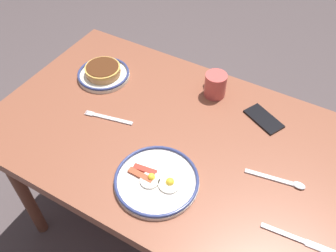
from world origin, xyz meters
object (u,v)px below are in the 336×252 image
object	(u,v)px
plate_center_pancakes	(157,180)
butter_knife	(299,240)
plate_near_main	(103,73)
cell_phone	(264,119)
fork_near	(108,118)
tea_spoon	(283,181)
coffee_mug	(215,84)

from	to	relation	value
plate_center_pancakes	butter_knife	xyz separation A→B (m)	(-0.44, -0.03, -0.01)
plate_near_main	cell_phone	xyz separation A→B (m)	(-0.65, -0.09, -0.02)
plate_center_pancakes	cell_phone	xyz separation A→B (m)	(-0.20, -0.43, -0.01)
plate_near_main	fork_near	world-z (taller)	plate_near_main
fork_near	tea_spoon	size ratio (longest dim) A/B	0.99
cell_phone	butter_knife	xyz separation A→B (m)	(-0.24, 0.40, -0.00)
plate_near_main	plate_center_pancakes	world-z (taller)	plate_near_main
plate_center_pancakes	tea_spoon	xyz separation A→B (m)	(-0.34, -0.20, -0.01)
coffee_mug	butter_knife	xyz separation A→B (m)	(-0.46, 0.43, -0.05)
plate_center_pancakes	cell_phone	bearing A→B (deg)	-114.77
plate_near_main	butter_knife	distance (m)	0.95
coffee_mug	plate_near_main	bearing A→B (deg)	16.64
fork_near	butter_knife	xyz separation A→B (m)	(-0.74, 0.12, -0.00)
fork_near	butter_knife	world-z (taller)	same
plate_near_main	coffee_mug	world-z (taller)	coffee_mug
plate_near_main	coffee_mug	xyz separation A→B (m)	(-0.44, -0.13, 0.03)
plate_near_main	butter_knife	bearing A→B (deg)	161.39
cell_phone	tea_spoon	world-z (taller)	tea_spoon
plate_near_main	tea_spoon	bearing A→B (deg)	170.36
cell_phone	tea_spoon	distance (m)	0.27
cell_phone	tea_spoon	bearing A→B (deg)	149.13
coffee_mug	cell_phone	xyz separation A→B (m)	(-0.22, 0.04, -0.05)
fork_near	cell_phone	bearing A→B (deg)	-150.74
plate_center_pancakes	fork_near	xyz separation A→B (m)	(0.30, -0.15, -0.01)
plate_near_main	cell_phone	size ratio (longest dim) A/B	1.48
plate_near_main	plate_center_pancakes	xyz separation A→B (m)	(-0.46, 0.34, -0.01)
cell_phone	butter_knife	bearing A→B (deg)	148.18
plate_near_main	fork_near	xyz separation A→B (m)	(-0.16, 0.18, -0.02)
tea_spoon	butter_knife	bearing A→B (deg)	120.24
plate_near_main	plate_center_pancakes	bearing A→B (deg)	143.64
cell_phone	plate_near_main	bearing A→B (deg)	34.72
plate_center_pancakes	fork_near	distance (m)	0.33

